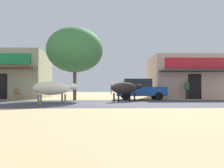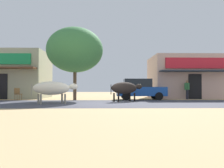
% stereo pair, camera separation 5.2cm
% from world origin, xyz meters
% --- Properties ---
extents(ground, '(80.00, 80.00, 0.00)m').
position_xyz_m(ground, '(0.00, 0.00, 0.00)').
color(ground, tan).
extents(asphalt_road, '(72.00, 6.68, 0.00)m').
position_xyz_m(asphalt_road, '(0.00, 0.00, 0.00)').
color(asphalt_road, '#3E3F49').
rests_on(asphalt_road, ground).
extents(storefront_left_cafe, '(6.15, 5.51, 4.25)m').
position_xyz_m(storefront_left_cafe, '(-8.37, 7.22, 2.13)').
color(storefront_left_cafe, '#A1A185').
rests_on(storefront_left_cafe, ground).
extents(storefront_right_club, '(6.50, 5.51, 3.86)m').
position_xyz_m(storefront_right_club, '(7.83, 7.22, 1.94)').
color(storefront_right_club, '#CBA598').
rests_on(storefront_right_club, ground).
extents(roadside_tree, '(4.26, 4.26, 5.51)m').
position_xyz_m(roadside_tree, '(-2.09, 3.44, 3.80)').
color(roadside_tree, brown).
rests_on(roadside_tree, ground).
extents(parked_hatchback_car, '(3.86, 1.81, 1.64)m').
position_xyz_m(parked_hatchback_car, '(2.96, 4.11, 0.84)').
color(parked_hatchback_car, '#1849A4').
rests_on(parked_hatchback_car, ground).
extents(cow_near_brown, '(2.53, 1.85, 1.30)m').
position_xyz_m(cow_near_brown, '(-2.78, -0.46, 0.90)').
color(cow_near_brown, silver).
rests_on(cow_near_brown, ground).
extents(cow_far_dark, '(2.47, 1.86, 1.32)m').
position_xyz_m(cow_far_dark, '(1.57, 1.62, 0.91)').
color(cow_far_dark, '#2B231F').
rests_on(cow_far_dark, ground).
extents(pedestrian_by_shop, '(0.46, 0.61, 1.55)m').
position_xyz_m(pedestrian_by_shop, '(6.90, 4.51, 0.90)').
color(pedestrian_by_shop, '#262633').
rests_on(pedestrian_by_shop, ground).
extents(cafe_chair_near_tree, '(0.62, 0.62, 0.92)m').
position_xyz_m(cafe_chair_near_tree, '(-6.53, 3.84, 0.51)').
color(cafe_chair_near_tree, brown).
rests_on(cafe_chair_near_tree, ground).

